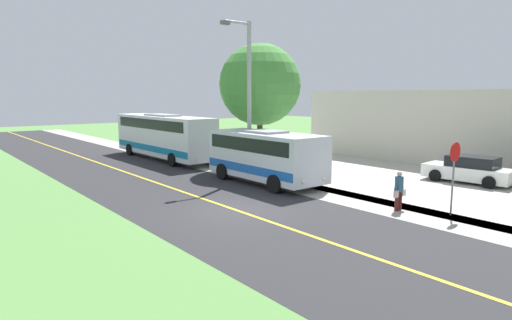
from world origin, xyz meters
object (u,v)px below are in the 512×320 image
(pedestrian_with_bags, at_px, (399,190))
(street_light_pole, at_px, (248,93))
(stop_sign, at_px, (454,166))
(shuttle_bus_front, at_px, (265,154))
(transit_bus_rear, at_px, (163,135))
(commercial_building, at_px, (473,126))
(parked_car_near, at_px, (469,170))
(tree_curbside, at_px, (260,85))

(pedestrian_with_bags, xyz_separation_m, street_light_pole, (0.25, -9.67, 3.89))
(stop_sign, bearing_deg, shuttle_bus_front, -80.83)
(shuttle_bus_front, xyz_separation_m, transit_bus_rear, (0.11, -11.54, 0.25))
(commercial_building, bearing_deg, transit_bus_rear, -40.85)
(parked_car_near, relative_size, tree_curbside, 0.58)
(pedestrian_with_bags, distance_m, street_light_pole, 10.42)
(parked_car_near, bearing_deg, street_light_pole, -46.65)
(shuttle_bus_front, relative_size, pedestrian_with_bags, 4.42)
(shuttle_bus_front, distance_m, stop_sign, 9.59)
(transit_bus_rear, height_order, street_light_pole, street_light_pole)
(stop_sign, xyz_separation_m, commercial_building, (-15.30, -6.35, 0.54))
(shuttle_bus_front, relative_size, parked_car_near, 1.58)
(street_light_pole, bearing_deg, shuttle_bus_front, 80.74)
(pedestrian_with_bags, xyz_separation_m, parked_car_near, (-8.01, -0.92, -0.18))
(street_light_pole, bearing_deg, commercial_building, 163.03)
(pedestrian_with_bags, relative_size, stop_sign, 0.57)
(transit_bus_rear, distance_m, commercial_building, 22.41)
(street_light_pole, bearing_deg, tree_curbside, -141.81)
(stop_sign, relative_size, tree_curbside, 0.36)
(parked_car_near, distance_m, tree_curbside, 13.02)
(transit_bus_rear, height_order, parked_car_near, transit_bus_rear)
(shuttle_bus_front, distance_m, transit_bus_rear, 11.54)
(street_light_pole, relative_size, tree_curbside, 1.10)
(pedestrian_with_bags, relative_size, parked_car_near, 0.36)
(pedestrian_with_bags, bearing_deg, parked_car_near, -173.46)
(parked_car_near, xyz_separation_m, commercial_building, (-8.26, -3.71, 1.82))
(parked_car_near, relative_size, commercial_building, 0.20)
(shuttle_bus_front, distance_m, street_light_pole, 3.75)
(transit_bus_rear, bearing_deg, pedestrian_with_bags, 92.01)
(shuttle_bus_front, distance_m, commercial_building, 17.14)
(commercial_building, bearing_deg, shuttle_bus_front, -10.48)
(commercial_building, bearing_deg, pedestrian_with_bags, 15.89)
(stop_sign, distance_m, tree_curbside, 13.84)
(stop_sign, height_order, tree_curbside, tree_curbside)
(commercial_building, bearing_deg, stop_sign, 22.54)
(shuttle_bus_front, xyz_separation_m, pedestrian_with_bags, (-0.56, 7.74, -0.68))
(pedestrian_with_bags, distance_m, tree_curbside, 12.67)
(parked_car_near, height_order, tree_curbside, tree_curbside)
(street_light_pole, height_order, commercial_building, street_light_pole)
(parked_car_near, height_order, commercial_building, commercial_building)
(transit_bus_rear, xyz_separation_m, commercial_building, (-16.94, 14.65, 0.70))
(shuttle_bus_front, height_order, transit_bus_rear, transit_bus_rear)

